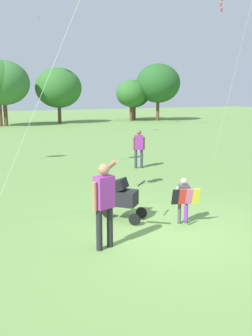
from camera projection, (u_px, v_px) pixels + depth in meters
name	position (u px, v px, depth m)	size (l,w,h in m)	color
ground_plane	(171.00, 235.00, 7.70)	(120.00, 120.00, 0.00)	#668E47
treeline_distant	(79.00, 86.00, 36.35)	(21.99, 6.54, 6.32)	brown
child_with_butterfly_kite	(184.00, 197.00, 8.21)	(0.66, 0.45, 1.11)	#4C4C51
person_adult_flyer	(104.00, 198.00, 6.82)	(0.56, 0.61, 1.79)	#232328
stroller	(122.00, 196.00, 8.49)	(0.95, 1.00, 1.03)	black
person_couple_left	(139.00, 146.00, 14.41)	(0.49, 0.30, 1.58)	#33384C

